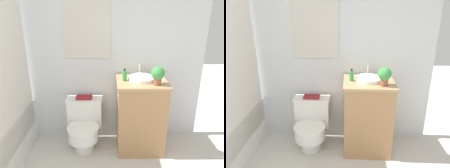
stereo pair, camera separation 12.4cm
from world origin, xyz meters
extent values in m
cube|color=silver|center=(0.00, 2.36, 1.25)|extent=(3.26, 0.05, 2.50)
cube|color=beige|center=(0.21, 2.32, 1.41)|extent=(0.55, 0.02, 0.66)
cube|color=silver|center=(0.21, 2.32, 1.41)|extent=(0.52, 0.01, 0.63)
cylinder|color=white|center=(0.16, 2.00, 0.09)|extent=(0.24, 0.24, 0.19)
cylinder|color=white|center=(0.16, 1.96, 0.26)|extent=(0.36, 0.36, 0.14)
cylinder|color=white|center=(0.16, 1.96, 0.34)|extent=(0.37, 0.37, 0.02)
cube|color=white|center=(0.16, 2.19, 0.41)|extent=(0.42, 0.19, 0.36)
cube|color=white|center=(0.16, 2.19, 0.60)|extent=(0.44, 0.19, 0.02)
cube|color=#AD7F51|center=(0.84, 2.07, 0.43)|extent=(0.54, 0.48, 0.85)
cube|color=tan|center=(0.84, 2.07, 0.87)|extent=(0.57, 0.51, 0.03)
cylinder|color=white|center=(0.84, 2.09, 0.90)|extent=(0.30, 0.30, 0.04)
cylinder|color=silver|center=(0.84, 2.26, 0.95)|extent=(0.02, 0.02, 0.13)
cylinder|color=green|center=(0.64, 2.07, 0.94)|extent=(0.05, 0.05, 0.11)
cylinder|color=black|center=(0.64, 2.07, 1.01)|extent=(0.02, 0.02, 0.02)
cylinder|color=brown|center=(0.98, 1.93, 0.92)|extent=(0.08, 0.08, 0.07)
sphere|color=#3D8E42|center=(0.98, 1.93, 1.01)|extent=(0.14, 0.14, 0.14)
cube|color=maroon|center=(0.16, 2.19, 0.62)|extent=(0.20, 0.12, 0.02)
camera|label=1|loc=(0.48, -0.25, 1.70)|focal=35.00mm
camera|label=2|loc=(0.61, -0.25, 1.70)|focal=35.00mm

